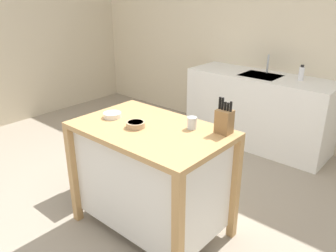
# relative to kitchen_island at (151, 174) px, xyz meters

# --- Properties ---
(ground_plane) EXTENTS (6.88, 6.88, 0.00)m
(ground_plane) POSITION_rel_kitchen_island_xyz_m (-0.25, -0.13, -0.50)
(ground_plane) COLOR gray
(ground_plane) RESTS_ON ground
(wall_back) EXTENTS (5.88, 0.10, 2.60)m
(wall_back) POSITION_rel_kitchen_island_xyz_m (-0.25, 2.39, 0.80)
(wall_back) COLOR beige
(wall_back) RESTS_ON ground
(wall_left) EXTENTS (0.10, 3.12, 2.60)m
(wall_left) POSITION_rel_kitchen_island_xyz_m (-3.19, 0.83, 0.80)
(wall_left) COLOR beige
(wall_left) RESTS_ON ground
(kitchen_island) EXTENTS (1.16, 0.74, 0.89)m
(kitchen_island) POSITION_rel_kitchen_island_xyz_m (0.00, 0.00, 0.00)
(kitchen_island) COLOR tan
(kitchen_island) RESTS_ON ground
(knife_block) EXTENTS (0.11, 0.09, 0.25)m
(knife_block) POSITION_rel_kitchen_island_xyz_m (0.46, 0.27, 0.48)
(knife_block) COLOR olive
(knife_block) RESTS_ON kitchen_island
(bowl_ceramic_wide) EXTENTS (0.14, 0.14, 0.04)m
(bowl_ceramic_wide) POSITION_rel_kitchen_island_xyz_m (-0.08, -0.07, 0.41)
(bowl_ceramic_wide) COLOR tan
(bowl_ceramic_wide) RESTS_ON kitchen_island
(bowl_ceramic_small) EXTENTS (0.14, 0.14, 0.04)m
(bowl_ceramic_small) POSITION_rel_kitchen_island_xyz_m (-0.37, -0.04, 0.41)
(bowl_ceramic_small) COLOR silver
(bowl_ceramic_small) RESTS_ON kitchen_island
(drinking_cup) EXTENTS (0.07, 0.07, 0.09)m
(drinking_cup) POSITION_rel_kitchen_island_xyz_m (0.24, 0.19, 0.43)
(drinking_cup) COLOR silver
(drinking_cup) RESTS_ON kitchen_island
(trash_bin) EXTENTS (0.36, 0.28, 0.63)m
(trash_bin) POSITION_rel_kitchen_island_xyz_m (-0.82, 0.04, -0.18)
(trash_bin) COLOR gray
(trash_bin) RESTS_ON ground
(sink_counter) EXTENTS (1.74, 0.60, 0.88)m
(sink_counter) POSITION_rel_kitchen_island_xyz_m (-0.14, 2.04, -0.05)
(sink_counter) COLOR white
(sink_counter) RESTS_ON ground
(sink_faucet) EXTENTS (0.02, 0.02, 0.22)m
(sink_faucet) POSITION_rel_kitchen_island_xyz_m (-0.14, 2.18, 0.49)
(sink_faucet) COLOR #B7BCC1
(sink_faucet) RESTS_ON sink_counter
(bottle_spray_cleaner) EXTENTS (0.06, 0.06, 0.17)m
(bottle_spray_cleaner) POSITION_rel_kitchen_island_xyz_m (0.30, 2.11, 0.46)
(bottle_spray_cleaner) COLOR white
(bottle_spray_cleaner) RESTS_ON sink_counter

